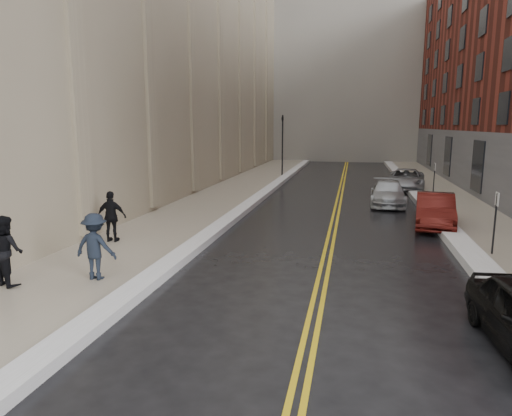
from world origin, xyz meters
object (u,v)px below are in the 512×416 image
at_px(pedestrian_a, 6,250).
at_px(pedestrian_c, 112,217).
at_px(car_maroon, 435,210).
at_px(pedestrian_b, 95,246).
at_px(car_silver_far, 406,180).
at_px(car_silver_near, 388,193).

bearing_deg(pedestrian_a, pedestrian_c, -70.19).
relative_size(car_maroon, pedestrian_b, 2.38).
bearing_deg(pedestrian_a, car_silver_far, -95.11).
bearing_deg(car_maroon, pedestrian_b, -130.08).
bearing_deg(car_silver_near, car_maroon, -71.35).
height_order(car_silver_far, pedestrian_a, pedestrian_a).
relative_size(car_maroon, pedestrian_c, 2.37).
height_order(pedestrian_a, pedestrian_b, pedestrian_a).
bearing_deg(pedestrian_b, car_silver_near, -118.21).
height_order(car_silver_near, car_silver_far, car_silver_far).
distance_m(car_maroon, pedestrian_c, 13.43).
height_order(car_silver_near, pedestrian_a, pedestrian_a).
xyz_separation_m(car_maroon, pedestrian_b, (-10.44, -9.64, 0.35)).
height_order(car_maroon, car_silver_far, car_maroon).
height_order(pedestrian_b, pedestrian_c, pedestrian_c).
height_order(car_silver_far, pedestrian_b, pedestrian_b).
xyz_separation_m(car_maroon, pedestrian_c, (-12.13, -5.75, 0.36)).
distance_m(car_maroon, pedestrian_a, 16.37).
bearing_deg(pedestrian_c, pedestrian_a, 80.01).
bearing_deg(pedestrian_a, pedestrian_b, -131.78).
bearing_deg(car_maroon, car_silver_far, 97.21).
bearing_deg(car_silver_near, pedestrian_c, -131.24).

